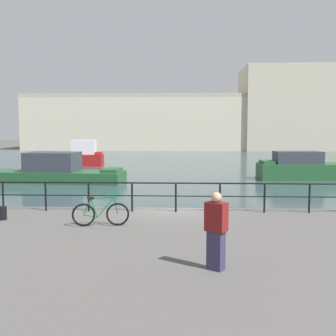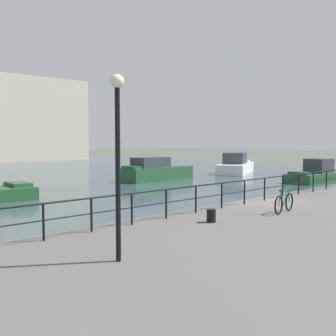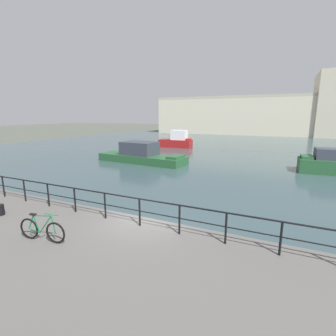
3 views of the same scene
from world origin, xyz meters
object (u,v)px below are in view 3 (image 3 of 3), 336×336
at_px(harbor_building, 295,113).
at_px(moored_blue_motorboat, 141,155).
at_px(moored_green_narrowboat, 177,141).
at_px(mooring_bollard, 0,210).
at_px(parked_bicycle, 42,230).

distance_m(harbor_building, moored_blue_motorboat, 50.51).
relative_size(moored_blue_motorboat, moored_green_narrowboat, 1.92).
distance_m(moored_blue_motorboat, mooring_bollard, 17.28).
relative_size(parked_bicycle, mooring_bollard, 4.00).
distance_m(moored_blue_motorboat, parked_bicycle, 19.00).
bearing_deg(moored_blue_motorboat, moored_green_narrowboat, 101.32).
bearing_deg(moored_blue_motorboat, parked_bicycle, -64.14).
xyz_separation_m(harbor_building, moored_green_narrowboat, (-17.34, -34.38, -4.47)).
bearing_deg(parked_bicycle, harbor_building, 74.17).
distance_m(harbor_building, moored_green_narrowboat, 38.76).
bearing_deg(parked_bicycle, mooring_bollard, 159.43).
bearing_deg(mooring_bollard, moored_blue_motorboat, 101.30).
height_order(moored_blue_motorboat, parked_bicycle, moored_blue_motorboat).
height_order(moored_blue_motorboat, mooring_bollard, moored_blue_motorboat).
relative_size(moored_green_narrowboat, parked_bicycle, 2.97).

